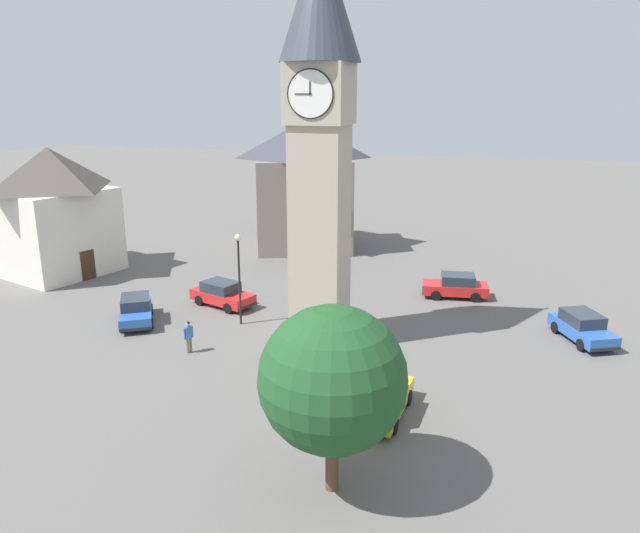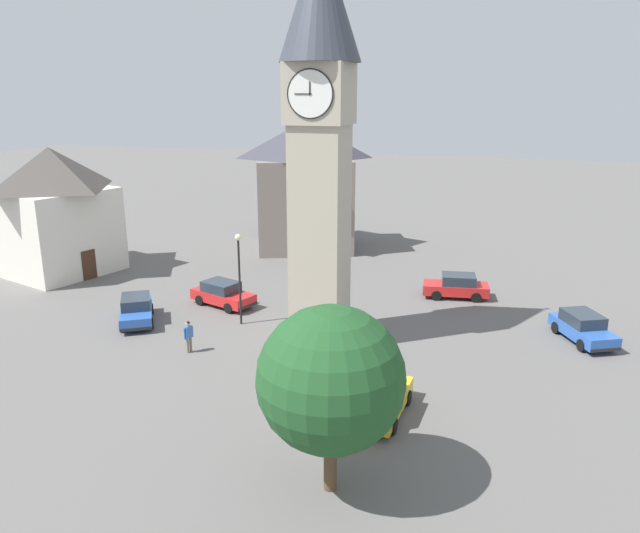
% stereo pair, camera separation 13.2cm
% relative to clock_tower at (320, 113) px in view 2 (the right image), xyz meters
% --- Properties ---
extents(ground_plane, '(200.00, 200.00, 0.00)m').
position_rel_clock_tower_xyz_m(ground_plane, '(-0.00, -0.00, -11.81)').
color(ground_plane, '#605E5B').
extents(clock_tower, '(3.92, 3.92, 20.22)m').
position_rel_clock_tower_xyz_m(clock_tower, '(0.00, 0.00, 0.00)').
color(clock_tower, gray).
rests_on(clock_tower, ground).
extents(car_blue_kerb, '(1.98, 4.21, 1.53)m').
position_rel_clock_tower_xyz_m(car_blue_kerb, '(-4.84, 6.77, -11.05)').
color(car_blue_kerb, gold).
rests_on(car_blue_kerb, ground).
extents(car_silver_kerb, '(3.39, 4.44, 1.53)m').
position_rel_clock_tower_xyz_m(car_silver_kerb, '(-13.32, -4.17, -11.05)').
color(car_silver_kerb, '#2D5BB7').
rests_on(car_silver_kerb, ground).
extents(car_red_corner, '(3.65, 4.38, 1.53)m').
position_rel_clock_tower_xyz_m(car_red_corner, '(10.83, 0.78, -11.05)').
color(car_red_corner, '#2D5BB7').
rests_on(car_red_corner, ground).
extents(car_white_side, '(4.45, 2.89, 1.53)m').
position_rel_clock_tower_xyz_m(car_white_side, '(7.42, -3.33, -11.05)').
color(car_white_side, red).
rests_on(car_white_side, ground).
extents(car_black_far, '(4.34, 2.32, 1.53)m').
position_rel_clock_tower_xyz_m(car_black_far, '(-6.20, -9.37, -11.05)').
color(car_black_far, red).
rests_on(car_black_far, ground).
extents(pedestrian, '(0.35, 0.52, 1.69)m').
position_rel_clock_tower_xyz_m(pedestrian, '(5.83, 3.60, -10.80)').
color(pedestrian, '#706656').
rests_on(pedestrian, ground).
extents(tree, '(4.80, 4.80, 6.42)m').
position_rel_clock_tower_xyz_m(tree, '(-4.25, 12.01, -7.80)').
color(tree, brown).
rests_on(tree, ground).
extents(building_shop_left, '(8.65, 8.87, 9.08)m').
position_rel_clock_tower_xyz_m(building_shop_left, '(22.07, -6.36, -7.17)').
color(building_shop_left, silver).
rests_on(building_shop_left, ground).
extents(building_terrace_right, '(10.01, 9.44, 10.54)m').
position_rel_clock_tower_xyz_m(building_terrace_right, '(7.40, -18.75, -6.43)').
color(building_terrace_right, slate).
rests_on(building_terrace_right, ground).
extents(lamp_post, '(0.36, 0.36, 5.26)m').
position_rel_clock_tower_xyz_m(lamp_post, '(5.01, -0.82, -8.31)').
color(lamp_post, black).
rests_on(lamp_post, ground).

